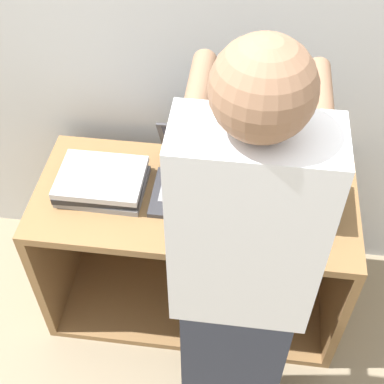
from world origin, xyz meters
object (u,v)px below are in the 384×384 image
object	(u,v)px
laptop_stack_left	(102,182)
person	(239,289)
laptop_stack_right	(291,189)
laptop_open	(197,176)

from	to	relation	value
laptop_stack_left	person	size ratio (longest dim) A/B	0.20
laptop_stack_left	person	world-z (taller)	person
laptop_stack_left	person	distance (m)	0.76
laptop_stack_right	person	xyz separation A→B (m)	(-0.16, -0.50, 0.06)
laptop_open	laptop_stack_left	distance (m)	0.37
laptop_stack_right	person	distance (m)	0.53
laptop_open	person	size ratio (longest dim) A/B	0.22
laptop_stack_left	laptop_stack_right	size ratio (longest dim) A/B	0.97
laptop_open	person	world-z (taller)	person
laptop_open	laptop_stack_left	size ratio (longest dim) A/B	1.10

